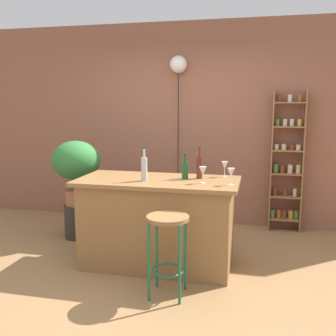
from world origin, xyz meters
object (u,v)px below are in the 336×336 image
Objects in this scene: potted_plant at (76,164)px; bottle_sauce_amber at (185,170)px; wine_glass_left at (225,166)px; wine_glass_right at (231,173)px; bar_stool at (168,236)px; plant_stool at (78,221)px; bottle_olive_oil at (200,167)px; spice_shelf at (287,165)px; wine_glass_center at (203,171)px; bottle_vinegar at (144,168)px; pendant_globe_light at (178,66)px.

potted_plant reaches higher than bottle_sauce_amber.
wine_glass_left is 0.43m from wine_glass_right.
bar_stool is 4.46× the size of wine_glass_left.
bar_stool is 1.95m from plant_stool.
bottle_olive_oil is 2.01× the size of wine_glass_right.
spice_shelf is at bearing 69.08° from wine_glass_right.
potted_plant is (-1.46, 1.24, 0.40)m from bar_stool.
wine_glass_left reaches higher than bar_stool.
bar_stool is 1.14m from wine_glass_left.
bottle_olive_oil reaches higher than wine_glass_center.
bottle_vinegar is at bearing -132.83° from spice_shelf.
wine_glass_right is at bearing -23.72° from bottle_sauce_amber.
bottle_vinegar is 2.00m from pendant_globe_light.
pendant_globe_light reaches higher than wine_glass_center.
bottle_sauce_amber is (1.47, -0.50, 0.07)m from potted_plant.
wine_glass_right is at bearing -77.01° from wine_glass_left.
potted_plant is 0.35× the size of pendant_globe_light.
bottle_vinegar is at bearing -90.23° from pendant_globe_light.
plant_stool is 0.74m from potted_plant.
bottle_olive_oil is (1.62, -0.46, 0.83)m from plant_stool.
potted_plant is 1.31m from bottle_vinegar.
bottle_olive_oil is at bearing -125.36° from spice_shelf.
wine_glass_center is (0.22, 0.55, 0.49)m from bar_stool.
bottle_sauce_amber is at bearing 89.13° from bar_stool.
pendant_globe_light reaches higher than bottle_olive_oil.
spice_shelf is 11.33× the size of wine_glass_left.
bottle_vinegar is (1.09, -0.70, 0.84)m from plant_stool.
pendant_globe_light is at bearing 109.71° from wine_glass_center.
bottle_vinegar is at bearing -32.74° from plant_stool.
pendant_globe_light reaches higher than spice_shelf.
wine_glass_right is at bearing -0.74° from bottle_vinegar.
bottle_sauce_amber is (-1.10, -1.40, 0.12)m from spice_shelf.
potted_plant is at bearing -139.44° from pendant_globe_light.
bottle_olive_oil is 0.58m from bottle_vinegar.
bottle_olive_oil is at bearing -15.72° from plant_stool.
wine_glass_right is (0.49, -0.21, 0.02)m from bottle_sauce_amber.
wine_glass_center is at bearing -119.36° from spice_shelf.
spice_shelf reaches higher than bottle_vinegar.
bottle_vinegar is 0.87m from wine_glass_right.
bar_stool is 2.15× the size of bottle_vinegar.
potted_plant reaches higher than wine_glass_center.
spice_shelf reaches higher than plant_stool.
wine_glass_left is (0.77, 0.41, -0.01)m from bottle_vinegar.
plant_stool is at bearing 171.02° from wine_glass_left.
bottle_sauce_amber is (-0.14, -0.05, -0.03)m from bottle_olive_oil.
wine_glass_center is (-0.89, -1.58, 0.14)m from spice_shelf.
spice_shelf is at bearing 60.64° from wine_glass_center.
spice_shelf is 2.29× the size of potted_plant.
bottle_vinegar is at bearing -32.74° from potted_plant.
plant_stool is 2.61× the size of wine_glass_right.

